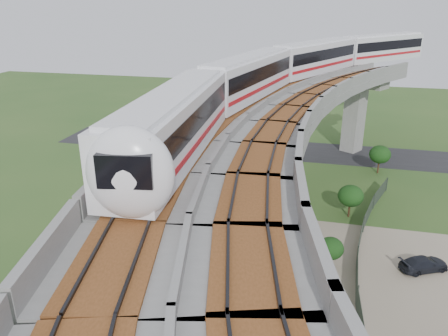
% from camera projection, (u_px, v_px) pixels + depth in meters
% --- Properties ---
extents(ground, '(160.00, 160.00, 0.00)m').
position_uv_depth(ground, '(228.00, 286.00, 29.91)').
color(ground, '#2D5120').
rests_on(ground, ground).
extents(asphalt_road, '(60.00, 8.00, 0.03)m').
position_uv_depth(asphalt_road, '(279.00, 149.00, 57.12)').
color(asphalt_road, '#232326').
rests_on(asphalt_road, ground).
extents(viaduct, '(19.58, 73.98, 11.40)m').
position_uv_depth(viaduct, '(292.00, 168.00, 25.81)').
color(viaduct, '#99968E').
rests_on(viaduct, ground).
extents(metro_train, '(22.03, 58.38, 3.64)m').
position_uv_depth(metro_train, '(303.00, 68.00, 41.17)').
color(metro_train, white).
rests_on(metro_train, ground).
extents(fence, '(3.87, 38.73, 1.50)m').
position_uv_depth(fence, '(378.00, 298.00, 27.53)').
color(fence, '#2D382D').
rests_on(fence, ground).
extents(tree_0, '(2.36, 2.36, 3.23)m').
position_uv_depth(tree_0, '(380.00, 154.00, 48.61)').
color(tree_0, '#382314').
rests_on(tree_0, ground).
extents(tree_1, '(2.27, 2.27, 3.03)m').
position_uv_depth(tree_1, '(351.00, 196.00, 38.75)').
color(tree_1, '#382314').
rests_on(tree_1, ground).
extents(tree_2, '(1.89, 1.89, 2.39)m').
position_uv_depth(tree_2, '(331.00, 248.00, 31.47)').
color(tree_2, '#382314').
rests_on(tree_2, ground).
extents(car_dark, '(3.86, 2.95, 1.04)m').
position_uv_depth(car_dark, '(424.00, 264.00, 31.43)').
color(car_dark, black).
rests_on(car_dark, dirt_lot).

